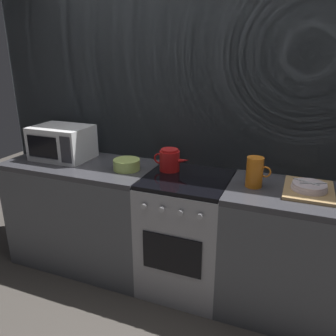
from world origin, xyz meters
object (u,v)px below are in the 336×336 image
Objects in this scene: kettle at (170,160)px; microwave at (62,143)px; pitcher at (255,172)px; stove_unit at (186,233)px; mixing_bowl at (127,165)px; dish_pile at (309,188)px.

microwave is at bearing -177.14° from kettle.
microwave is 1.56m from pitcher.
kettle is (-0.17, 0.09, 0.53)m from stove_unit.
kettle is at bearing 18.66° from mixing_bowl.
stove_unit is 3.16× the size of kettle.
microwave is 1.15× the size of dish_pile.
stove_unit is 4.50× the size of pitcher.
microwave is 0.63m from mixing_bowl.
stove_unit is 2.25× the size of dish_pile.
mixing_bowl is (0.62, -0.06, -0.10)m from microwave.
mixing_bowl is 0.94m from pitcher.
mixing_bowl is at bearing -161.34° from kettle.
microwave is 2.30× the size of mixing_bowl.
mixing_bowl is at bearing -177.78° from dish_pile.
dish_pile is (0.80, 0.04, 0.47)m from stove_unit.
kettle reaches higher than mixing_bowl.
kettle is (0.93, 0.05, -0.05)m from microwave.
stove_unit is 4.50× the size of mixing_bowl.
pitcher is 0.50× the size of dish_pile.
dish_pile is (0.34, 0.04, -0.08)m from pitcher.
kettle is 0.71× the size of dish_pile.
kettle is at bearing 151.90° from stove_unit.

